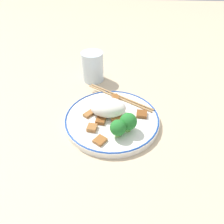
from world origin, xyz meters
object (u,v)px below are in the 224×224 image
drinking_glass (93,67)px  broccoli_back_left (118,128)px  broccoli_back_center (128,122)px  chopsticks (119,97)px  plate (112,119)px

drinking_glass → broccoli_back_left: bearing=109.1°
broccoli_back_center → drinking_glass: bearing=-65.1°
broccoli_back_center → chopsticks: bearing=-79.1°
plate → chopsticks: bearing=-99.9°
broccoli_back_left → drinking_glass: bearing=-70.9°
drinking_glass → broccoli_back_center: bearing=114.9°
plate → chopsticks: chopsticks is taller
broccoli_back_center → drinking_glass: drinking_glass is taller
plate → drinking_glass: drinking_glass is taller
chopsticks → drinking_glass: drinking_glass is taller
plate → broccoli_back_center: 0.08m
broccoli_back_center → drinking_glass: size_ratio=0.52×
plate → broccoli_back_left: bearing=105.7°
plate → drinking_glass: size_ratio=2.56×
plate → broccoli_back_center: (-0.05, 0.05, 0.04)m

